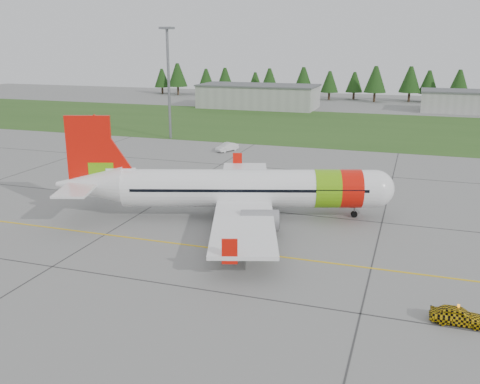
% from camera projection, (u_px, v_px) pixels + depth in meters
% --- Properties ---
extents(ground, '(320.00, 320.00, 0.00)m').
position_uv_depth(ground, '(223.00, 293.00, 39.47)').
color(ground, gray).
rests_on(ground, ground).
extents(aircraft, '(34.30, 32.45, 10.70)m').
position_uv_depth(aircraft, '(241.00, 189.00, 55.73)').
color(aircraft, white).
rests_on(aircraft, ground).
extents(follow_me_car, '(1.22, 1.43, 3.50)m').
position_uv_depth(follow_me_car, '(459.00, 299.00, 34.71)').
color(follow_me_car, yellow).
rests_on(follow_me_car, ground).
extents(service_van, '(1.95, 1.91, 4.29)m').
position_uv_depth(service_van, '(227.00, 139.00, 89.62)').
color(service_van, silver).
rests_on(service_van, ground).
extents(grass_strip, '(320.00, 50.00, 0.03)m').
position_uv_depth(grass_strip, '(355.00, 128.00, 114.31)').
color(grass_strip, '#30561E').
rests_on(grass_strip, ground).
extents(taxi_guideline, '(120.00, 0.25, 0.02)m').
position_uv_depth(taxi_guideline, '(254.00, 253.00, 46.77)').
color(taxi_guideline, gold).
rests_on(taxi_guideline, ground).
extents(hangar_west, '(32.00, 14.00, 6.00)m').
position_uv_depth(hangar_west, '(258.00, 97.00, 148.19)').
color(hangar_west, '#A8A8A3').
rests_on(hangar_west, ground).
extents(hangar_east, '(24.00, 12.00, 5.20)m').
position_uv_depth(hangar_east, '(470.00, 102.00, 138.86)').
color(hangar_east, '#A8A8A3').
rests_on(hangar_east, ground).
extents(floodlight_mast, '(0.50, 0.50, 20.00)m').
position_uv_depth(floodlight_mast, '(169.00, 85.00, 99.43)').
color(floodlight_mast, slate).
rests_on(floodlight_mast, ground).
extents(treeline, '(160.00, 8.00, 10.00)m').
position_uv_depth(treeline, '(378.00, 85.00, 164.07)').
color(treeline, '#1C3F14').
rests_on(treeline, ground).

